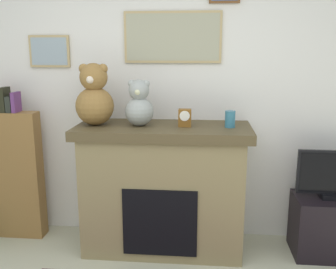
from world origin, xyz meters
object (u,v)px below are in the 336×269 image
fireplace (163,187)px  tv_stand (329,226)px  television (335,175)px  teddy_bear_cream (94,98)px  bookshelf (17,171)px  candle_jar (230,119)px  teddy_bear_tan (139,105)px  mantel_clock (185,118)px

fireplace → tv_stand: 1.45m
fireplace → tv_stand: (1.42, -0.01, -0.30)m
television → teddy_bear_cream: teddy_bear_cream is taller
tv_stand → television: (0.00, -0.00, 0.46)m
bookshelf → television: size_ratio=2.30×
candle_jar → teddy_bear_tan: size_ratio=0.36×
teddy_bear_cream → teddy_bear_tan: 0.38m
tv_stand → teddy_bear_tan: size_ratio=1.57×
tv_stand → mantel_clock: size_ratio=4.16×
television → teddy_bear_cream: size_ratio=1.18×
fireplace → tv_stand: size_ratio=2.42×
mantel_clock → teddy_bear_cream: size_ratio=0.28×
fireplace → mantel_clock: (0.18, -0.02, 0.62)m
tv_stand → teddy_bear_tan: teddy_bear_tan is taller
candle_jar → television: bearing=0.7°
tv_stand → teddy_bear_tan: (-1.62, -0.01, 1.02)m
bookshelf → teddy_bear_tan: (1.17, -0.11, 0.64)m
fireplace → television: size_ratio=2.39×
fireplace → candle_jar: 0.82m
television → tv_stand: bearing=90.0°
fireplace → candle_jar: bearing=-1.8°
bookshelf → tv_stand: bookshelf is taller
teddy_bear_tan → candle_jar: bearing=0.0°
fireplace → teddy_bear_tan: (-0.20, -0.02, 0.72)m
bookshelf → tv_stand: bearing=-2.1°
television → mantel_clock: mantel_clock is taller
mantel_clock → candle_jar: bearing=0.2°
bookshelf → teddy_bear_tan: teddy_bear_tan is taller
tv_stand → mantel_clock: mantel_clock is taller
fireplace → mantel_clock: size_ratio=10.08×
mantel_clock → teddy_bear_cream: (-0.75, 0.00, 0.16)m
television → candle_jar: candle_jar is taller
candle_jar → teddy_bear_cream: size_ratio=0.27×
bookshelf → teddy_bear_tan: bearing=-5.5°
fireplace → candle_jar: size_ratio=10.68×
fireplace → teddy_bear_cream: bearing=-178.2°
fireplace → mantel_clock: 0.64m
fireplace → mantel_clock: mantel_clock is taller
television → teddy_bear_tan: bearing=-179.6°
teddy_bear_cream → fireplace: bearing=1.8°
teddy_bear_cream → teddy_bear_tan: (0.38, 0.00, -0.06)m
mantel_clock → teddy_bear_tan: 0.39m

